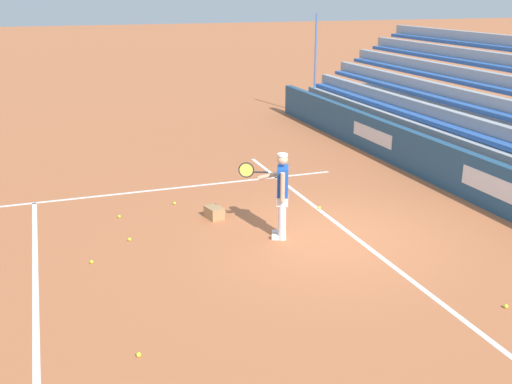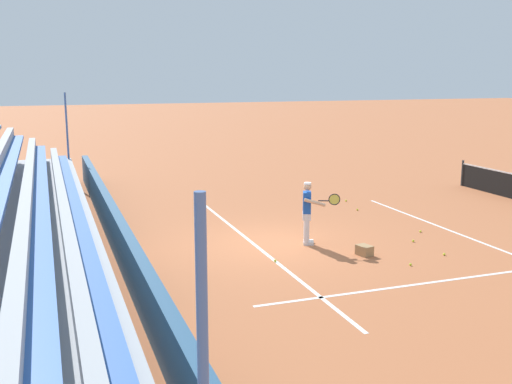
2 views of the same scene
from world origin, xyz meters
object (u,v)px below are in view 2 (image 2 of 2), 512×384
Objects in this scene: tennis_ball_midcourt at (444,254)px; tennis_ball_far_left at (413,241)px; tennis_player at (308,212)px; ball_box_cardboard at (364,250)px; tennis_ball_far_right at (410,264)px; tennis_ball_stray_back at (195,219)px; tennis_ball_toward_net at (357,210)px; tennis_ball_by_box at (346,201)px; tennis_ball_near_player at (275,261)px; tennis_ball_on_baseline at (420,231)px.

tennis_ball_midcourt is 1.00× the size of tennis_ball_far_left.
tennis_ball_midcourt is at bearing 53.32° from tennis_player.
ball_box_cardboard is (1.44, 0.96, -0.76)m from tennis_player.
tennis_ball_far_right and tennis_ball_stray_back have the same top height.
tennis_ball_far_left is at bearing 74.21° from tennis_player.
tennis_ball_toward_net is 1.00× the size of tennis_ball_midcourt.
ball_box_cardboard reaches higher than tennis_ball_by_box.
ball_box_cardboard is 6.06× the size of tennis_ball_midcourt.
tennis_ball_near_player is (1.20, -1.42, -0.86)m from tennis_player.
tennis_ball_on_baseline is at bearing 89.96° from tennis_player.
tennis_ball_far_left is at bearing 108.29° from ball_box_cardboard.
tennis_ball_far_right is 3.31m from tennis_ball_on_baseline.
tennis_ball_midcourt is 1.00× the size of tennis_ball_stray_back.
ball_box_cardboard is 6.06× the size of tennis_ball_near_player.
tennis_player is 25.98× the size of tennis_ball_toward_net.
tennis_ball_on_baseline is (0.00, 3.65, -0.86)m from tennis_player.
tennis_ball_far_right is at bearing 31.49° from tennis_player.
tennis_ball_by_box and tennis_ball_stray_back have the same top height.
tennis_ball_by_box is (-4.62, 3.65, -0.86)m from tennis_player.
tennis_player reaches higher than tennis_ball_far_left.
tennis_ball_midcourt is at bearing 77.49° from tennis_ball_near_player.
tennis_ball_far_right is at bearing -16.00° from tennis_ball_by_box.
tennis_ball_near_player is 4.41m from tennis_ball_midcourt.
tennis_ball_near_player is at bearing -49.82° from tennis_player.
tennis_ball_by_box is at bearing 164.00° from tennis_ball_far_right.
tennis_ball_stray_back is 1.00× the size of tennis_ball_far_left.
tennis_ball_stray_back is at bearing -149.02° from tennis_ball_far_right.
tennis_ball_stray_back is (-5.93, -5.12, 0.00)m from tennis_ball_midcourt.
ball_box_cardboard is 6.06× the size of tennis_ball_far_left.
tennis_ball_midcourt is (-0.43, 1.30, 0.00)m from tennis_ball_far_right.
tennis_ball_stray_back is (-3.78, -5.89, 0.00)m from tennis_ball_on_baseline.
tennis_ball_on_baseline is at bearing 0.03° from tennis_ball_by_box.
tennis_ball_by_box is 1.00× the size of tennis_ball_stray_back.
tennis_ball_by_box is 1.48m from tennis_ball_toward_net.
tennis_player is 25.98× the size of tennis_ball_by_box.
tennis_ball_stray_back is at bearing -148.49° from ball_box_cardboard.
tennis_player is at bearing -146.25° from ball_box_cardboard.
tennis_player is 5.95m from tennis_ball_by_box.
tennis_ball_near_player and tennis_ball_on_baseline have the same top height.
tennis_ball_far_right is 7.42m from tennis_ball_stray_back.
tennis_ball_midcourt is 1.00× the size of tennis_ball_on_baseline.
tennis_ball_by_box is 4.63m from tennis_ball_on_baseline.
tennis_player is 4.47m from tennis_ball_stray_back.
tennis_ball_near_player and tennis_ball_stray_back have the same top height.
tennis_ball_by_box and tennis_ball_far_left have the same top height.
tennis_ball_on_baseline and tennis_ball_far_left have the same top height.
tennis_ball_toward_net is 5.35m from tennis_ball_midcourt.
tennis_ball_far_left is (-1.77, 1.28, 0.00)m from tennis_ball_far_right.
tennis_ball_near_player and tennis_ball_toward_net have the same top height.
tennis_ball_near_player is 1.00× the size of tennis_ball_far_right.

